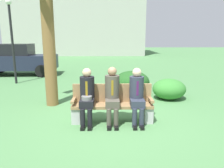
{
  "coord_description": "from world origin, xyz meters",
  "views": [
    {
      "loc": [
        -0.12,
        -4.92,
        2.0
      ],
      "look_at": [
        -0.02,
        0.34,
        0.85
      ],
      "focal_mm": 34.15,
      "sensor_mm": 36.0,
      "label": 1
    }
  ],
  "objects_px": {
    "park_bench": "(112,104)",
    "shrub_mid_lawn": "(169,89)",
    "building_backdrop": "(78,16)",
    "shrub_near_bench": "(132,82)",
    "seated_man_left": "(87,94)",
    "street_lamp": "(12,33)",
    "seated_man_right": "(137,93)",
    "parked_car_near": "(18,60)",
    "seated_man_middle": "(112,93)"
  },
  "relations": [
    {
      "from": "parked_car_near",
      "to": "building_backdrop",
      "type": "xyz_separation_m",
      "value": [
        1.19,
        15.62,
        3.72
      ]
    },
    {
      "from": "seated_man_left",
      "to": "shrub_near_bench",
      "type": "xyz_separation_m",
      "value": [
        1.37,
        2.86,
        -0.32
      ]
    },
    {
      "from": "seated_man_right",
      "to": "shrub_near_bench",
      "type": "relative_size",
      "value": 1.01
    },
    {
      "from": "seated_man_middle",
      "to": "shrub_mid_lawn",
      "type": "height_order",
      "value": "seated_man_middle"
    },
    {
      "from": "park_bench",
      "to": "shrub_mid_lawn",
      "type": "distance_m",
      "value": 2.68
    },
    {
      "from": "seated_man_right",
      "to": "parked_car_near",
      "type": "relative_size",
      "value": 0.33
    },
    {
      "from": "street_lamp",
      "to": "shrub_mid_lawn",
      "type": "bearing_deg",
      "value": -23.02
    },
    {
      "from": "seated_man_middle",
      "to": "street_lamp",
      "type": "xyz_separation_m",
      "value": [
        -4.2,
        4.59,
        1.44
      ]
    },
    {
      "from": "park_bench",
      "to": "seated_man_right",
      "type": "distance_m",
      "value": 0.66
    },
    {
      "from": "park_bench",
      "to": "street_lamp",
      "type": "relative_size",
      "value": 0.54
    },
    {
      "from": "seated_man_right",
      "to": "shrub_near_bench",
      "type": "bearing_deg",
      "value": 85.93
    },
    {
      "from": "shrub_mid_lawn",
      "to": "parked_car_near",
      "type": "height_order",
      "value": "parked_car_near"
    },
    {
      "from": "seated_man_left",
      "to": "shrub_mid_lawn",
      "type": "height_order",
      "value": "seated_man_left"
    },
    {
      "from": "seated_man_left",
      "to": "shrub_near_bench",
      "type": "relative_size",
      "value": 1.01
    },
    {
      "from": "seated_man_middle",
      "to": "parked_car_near",
      "type": "distance_m",
      "value": 8.4
    },
    {
      "from": "shrub_mid_lawn",
      "to": "parked_car_near",
      "type": "xyz_separation_m",
      "value": [
        -6.86,
        4.81,
        0.5
      ]
    },
    {
      "from": "seated_man_left",
      "to": "building_backdrop",
      "type": "xyz_separation_m",
      "value": [
        -3.15,
        22.43,
        3.82
      ]
    },
    {
      "from": "shrub_near_bench",
      "to": "shrub_mid_lawn",
      "type": "relative_size",
      "value": 1.19
    },
    {
      "from": "seated_man_right",
      "to": "park_bench",
      "type": "bearing_deg",
      "value": 167.72
    },
    {
      "from": "parked_car_near",
      "to": "shrub_near_bench",
      "type": "bearing_deg",
      "value": -34.65
    },
    {
      "from": "seated_man_right",
      "to": "shrub_mid_lawn",
      "type": "xyz_separation_m",
      "value": [
        1.34,
        1.99,
        -0.39
      ]
    },
    {
      "from": "seated_man_right",
      "to": "shrub_mid_lawn",
      "type": "distance_m",
      "value": 2.44
    },
    {
      "from": "seated_man_right",
      "to": "street_lamp",
      "type": "bearing_deg",
      "value": 136.1
    },
    {
      "from": "park_bench",
      "to": "shrub_mid_lawn",
      "type": "xyz_separation_m",
      "value": [
        1.92,
        1.87,
        -0.08
      ]
    },
    {
      "from": "seated_man_left",
      "to": "shrub_mid_lawn",
      "type": "distance_m",
      "value": 3.23
    },
    {
      "from": "shrub_mid_lawn",
      "to": "seated_man_middle",
      "type": "bearing_deg",
      "value": -133.98
    },
    {
      "from": "seated_man_left",
      "to": "seated_man_right",
      "type": "distance_m",
      "value": 1.17
    },
    {
      "from": "seated_man_left",
      "to": "seated_man_middle",
      "type": "height_order",
      "value": "seated_man_middle"
    },
    {
      "from": "seated_man_middle",
      "to": "seated_man_right",
      "type": "xyz_separation_m",
      "value": [
        0.58,
        -0.0,
        -0.01
      ]
    },
    {
      "from": "shrub_near_bench",
      "to": "parked_car_near",
      "type": "distance_m",
      "value": 6.96
    },
    {
      "from": "park_bench",
      "to": "street_lamp",
      "type": "xyz_separation_m",
      "value": [
        -4.2,
        4.47,
        1.76
      ]
    },
    {
      "from": "parked_car_near",
      "to": "street_lamp",
      "type": "distance_m",
      "value": 2.69
    },
    {
      "from": "parked_car_near",
      "to": "street_lamp",
      "type": "relative_size",
      "value": 1.11
    },
    {
      "from": "street_lamp",
      "to": "seated_man_middle",
      "type": "bearing_deg",
      "value": -47.57
    },
    {
      "from": "park_bench",
      "to": "building_backdrop",
      "type": "height_order",
      "value": "building_backdrop"
    },
    {
      "from": "seated_man_left",
      "to": "seated_man_middle",
      "type": "distance_m",
      "value": 0.59
    },
    {
      "from": "park_bench",
      "to": "street_lamp",
      "type": "distance_m",
      "value": 6.38
    },
    {
      "from": "shrub_near_bench",
      "to": "seated_man_right",
      "type": "bearing_deg",
      "value": -94.07
    },
    {
      "from": "shrub_near_bench",
      "to": "building_backdrop",
      "type": "xyz_separation_m",
      "value": [
        -4.52,
        19.57,
        4.15
      ]
    },
    {
      "from": "shrub_near_bench",
      "to": "seated_man_left",
      "type": "bearing_deg",
      "value": -115.58
    },
    {
      "from": "seated_man_middle",
      "to": "street_lamp",
      "type": "distance_m",
      "value": 6.38
    },
    {
      "from": "seated_man_middle",
      "to": "street_lamp",
      "type": "relative_size",
      "value": 0.37
    },
    {
      "from": "seated_man_right",
      "to": "seated_man_middle",
      "type": "bearing_deg",
      "value": 179.74
    },
    {
      "from": "street_lamp",
      "to": "building_backdrop",
      "type": "xyz_separation_m",
      "value": [
        0.46,
        17.83,
        2.37
      ]
    },
    {
      "from": "seated_man_middle",
      "to": "parked_car_near",
      "type": "bearing_deg",
      "value": 125.97
    },
    {
      "from": "shrub_mid_lawn",
      "to": "parked_car_near",
      "type": "bearing_deg",
      "value": 144.95
    },
    {
      "from": "park_bench",
      "to": "seated_man_middle",
      "type": "distance_m",
      "value": 0.35
    },
    {
      "from": "park_bench",
      "to": "shrub_mid_lawn",
      "type": "height_order",
      "value": "park_bench"
    },
    {
      "from": "building_backdrop",
      "to": "street_lamp",
      "type": "bearing_deg",
      "value": -91.46
    },
    {
      "from": "seated_man_middle",
      "to": "seated_man_right",
      "type": "relative_size",
      "value": 1.02
    }
  ]
}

